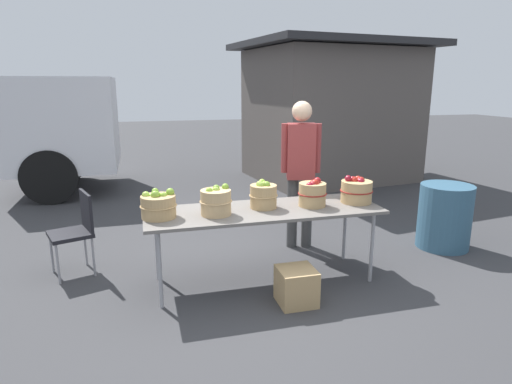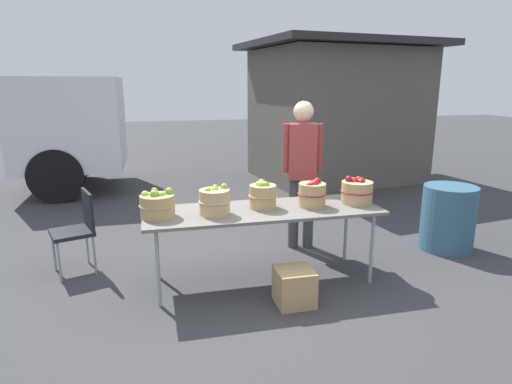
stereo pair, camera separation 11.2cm
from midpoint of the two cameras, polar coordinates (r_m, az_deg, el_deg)
name	(u,v)px [view 2 (the right image)]	position (r m, az deg, el deg)	size (l,w,h in m)	color
ground_plane	(263,280)	(4.52, 1.63, -11.44)	(40.00, 40.00, 0.00)	#38383A
market_table	(263,213)	(4.26, 1.70, -2.78)	(2.30, 0.76, 0.75)	slate
apple_basket_green_0	(157,205)	(4.07, -12.01, -1.62)	(0.33, 0.33, 0.26)	tan
apple_basket_green_1	(215,201)	(4.06, -4.64, -1.23)	(0.30, 0.30, 0.28)	tan
apple_basket_green_2	(263,195)	(4.26, 1.64, -0.44)	(0.28, 0.28, 0.28)	tan
apple_basket_red_0	(312,194)	(4.35, 8.09, -0.22)	(0.29, 0.29, 0.28)	tan
apple_basket_red_1	(357,191)	(4.57, 13.77, 0.09)	(0.33, 0.33, 0.28)	tan
vendor_adult	(302,164)	(5.12, 6.70, 3.69)	(0.45, 0.31, 1.75)	#3F3F3F
food_kiosk	(337,111)	(9.23, 10.85, 10.32)	(3.87, 3.36, 2.74)	#59514C
folding_chair	(78,225)	(4.88, -21.62, -4.06)	(0.51, 0.51, 0.86)	black
trash_barrel	(448,218)	(5.69, 24.34, -3.10)	(0.61, 0.61, 0.77)	#335972
produce_crate	(294,287)	(4.03, 5.84, -12.21)	(0.33, 0.33, 0.33)	tan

